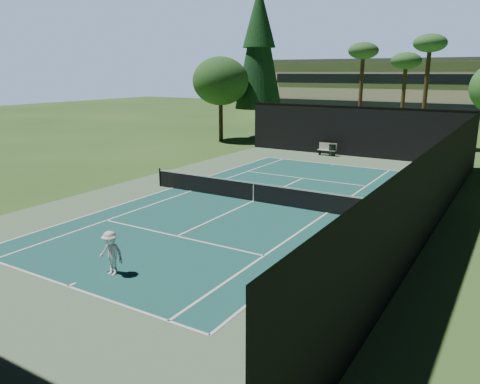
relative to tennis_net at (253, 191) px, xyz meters
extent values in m
plane|color=#325A22|center=(0.00, 0.00, -0.56)|extent=(160.00, 160.00, 0.00)
cube|color=#5D7C57|center=(0.00, 0.00, -0.55)|extent=(18.00, 32.00, 0.01)
cube|color=#1B5650|center=(0.00, 0.00, -0.55)|extent=(10.97, 23.77, 0.01)
cube|color=white|center=(0.00, -11.88, -0.54)|extent=(10.97, 0.10, 0.01)
cube|color=white|center=(0.00, 11.88, -0.54)|extent=(10.97, 0.10, 0.01)
cube|color=white|center=(0.00, -6.40, -0.54)|extent=(8.23, 0.10, 0.01)
cube|color=white|center=(0.00, 6.40, -0.54)|extent=(8.23, 0.10, 0.01)
cube|color=white|center=(-5.49, 0.00, -0.54)|extent=(0.10, 23.77, 0.01)
cube|color=white|center=(5.49, 0.00, -0.54)|extent=(0.10, 23.77, 0.01)
cube|color=white|center=(-4.12, 0.00, -0.54)|extent=(0.10, 23.77, 0.01)
cube|color=white|center=(4.12, 0.00, -0.54)|extent=(0.10, 23.77, 0.01)
cube|color=white|center=(0.00, 0.00, -0.54)|extent=(0.10, 12.80, 0.01)
cube|color=white|center=(0.00, -11.73, -0.54)|extent=(0.10, 0.30, 0.01)
cube|color=white|center=(0.00, 11.73, -0.54)|extent=(0.10, 0.30, 0.01)
cylinder|color=black|center=(-6.40, 0.00, -0.01)|extent=(0.10, 0.10, 1.10)
cylinder|color=black|center=(6.40, 0.00, -0.01)|extent=(0.10, 0.10, 1.10)
cube|color=black|center=(0.00, 0.00, -0.06)|extent=(12.80, 0.02, 0.92)
cube|color=white|center=(0.00, 0.00, 0.43)|extent=(12.80, 0.04, 0.07)
cube|color=white|center=(0.00, 0.00, -0.06)|extent=(0.05, 0.03, 0.92)
cube|color=black|center=(0.00, 16.00, 1.44)|extent=(18.00, 0.04, 4.00)
cube|color=black|center=(9.00, 0.00, 1.44)|extent=(0.04, 32.00, 4.00)
cube|color=black|center=(-9.00, 0.00, 1.44)|extent=(0.04, 32.00, 4.00)
cube|color=black|center=(0.00, 16.00, 3.44)|extent=(18.00, 0.06, 0.06)
imported|color=white|center=(0.50, -10.46, 0.21)|extent=(1.01, 0.61, 1.53)
sphere|color=#CDF036|center=(-1.04, 2.18, -0.52)|extent=(0.08, 0.08, 0.08)
sphere|color=#CDD630|center=(0.11, 5.12, -0.52)|extent=(0.07, 0.07, 0.07)
sphere|color=#C1DE32|center=(-3.20, 3.92, -0.52)|extent=(0.07, 0.07, 0.07)
cube|color=beige|center=(-1.80, 15.22, -0.11)|extent=(1.50, 0.45, 0.05)
cube|color=beige|center=(-1.80, 15.42, 0.19)|extent=(1.50, 0.06, 0.55)
cube|color=black|center=(-2.40, 15.22, -0.35)|extent=(0.06, 0.40, 0.42)
cube|color=black|center=(-1.20, 15.22, -0.35)|extent=(0.06, 0.40, 0.42)
cylinder|color=black|center=(-1.37, 15.26, -0.11)|extent=(0.52, 0.52, 0.90)
cylinder|color=black|center=(-1.37, 15.26, 0.36)|extent=(0.56, 0.56, 0.05)
cylinder|color=#412B1C|center=(-12.00, 22.00, 1.24)|extent=(0.50, 0.50, 3.60)
cone|color=#123217|center=(-12.00, 22.00, 8.44)|extent=(4.80, 4.80, 12.00)
cone|color=#153C19|center=(-12.00, 22.00, 11.44)|extent=(3.30, 3.30, 6.00)
cylinder|color=#4F3121|center=(-2.00, 24.00, 3.72)|extent=(0.36, 0.36, 8.55)
ellipsoid|color=#335E2A|center=(-2.00, 24.00, 7.99)|extent=(2.80, 2.80, 1.54)
cylinder|color=#4E3921|center=(1.50, 26.00, 3.27)|extent=(0.36, 0.36, 7.65)
ellipsoid|color=#2F5D2A|center=(1.50, 26.00, 7.09)|extent=(2.80, 2.80, 1.54)
cylinder|color=#45331D|center=(4.00, 23.00, 3.94)|extent=(0.36, 0.36, 9.00)
ellipsoid|color=#30642D|center=(4.00, 23.00, 8.44)|extent=(2.80, 2.80, 1.54)
cylinder|color=#492F1F|center=(-14.00, 18.00, 1.31)|extent=(0.40, 0.40, 3.74)
ellipsoid|color=#285721|center=(-14.00, 18.00, 5.22)|extent=(5.44, 5.44, 4.62)
cube|color=beige|center=(0.00, 46.00, 3.44)|extent=(40.00, 12.00, 8.00)
cube|color=#59595B|center=(0.00, 46.00, 7.54)|extent=(40.50, 12.50, 0.40)
cube|color=black|center=(0.00, 39.95, 1.84)|extent=(38.00, 0.15, 1.20)
cube|color=black|center=(0.00, 39.95, 5.24)|extent=(38.00, 0.15, 1.20)
camera|label=1|loc=(11.77, -20.68, 6.06)|focal=35.00mm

